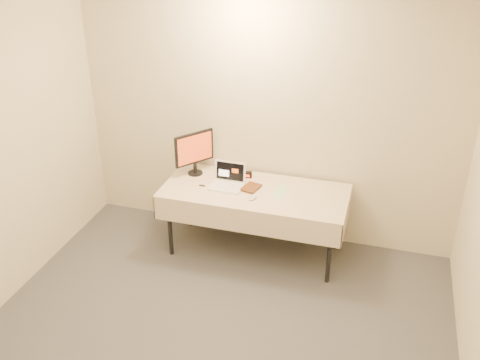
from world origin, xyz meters
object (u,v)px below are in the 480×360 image
(monitor, at_px, (194,150))
(book, at_px, (244,177))
(laptop, at_px, (228,180))
(table, at_px, (255,196))

(monitor, bearing_deg, book, -65.93)
(laptop, relative_size, book, 1.58)
(table, bearing_deg, book, 160.99)
(laptop, distance_m, book, 0.17)
(table, height_order, laptop, laptop)
(book, bearing_deg, monitor, -179.15)
(laptop, height_order, book, laptop)
(table, bearing_deg, laptop, 175.27)
(table, height_order, book, book)
(monitor, xyz_separation_m, book, (0.58, -0.14, -0.17))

